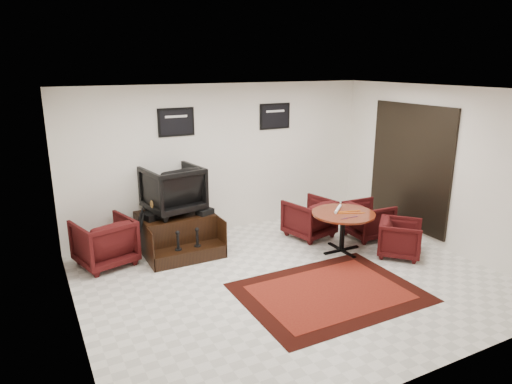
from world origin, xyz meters
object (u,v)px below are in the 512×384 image
meeting_table (343,217)px  table_chair_back (309,216)px  table_chair_window (368,218)px  table_chair_corner (400,237)px  shine_chair (173,187)px  shine_podium (177,233)px  armchair_side (104,240)px

meeting_table → table_chair_back: (-0.11, 0.86, -0.22)m
meeting_table → table_chair_back: bearing=97.3°
table_chair_window → table_chair_corner: 0.93m
meeting_table → table_chair_corner: size_ratio=1.56×
table_chair_back → table_chair_window: 1.10m
shine_chair → table_chair_window: shine_chair is taller
shine_podium → table_chair_back: size_ratio=1.61×
meeting_table → table_chair_corner: meeting_table is taller
shine_chair → meeting_table: shine_chair is taller
shine_chair → table_chair_window: (3.35, -1.21, -0.73)m
meeting_table → table_chair_window: size_ratio=1.44×
shine_podium → shine_chair: (0.00, 0.14, 0.80)m
meeting_table → shine_podium: bearing=151.1°
shine_chair → table_chair_back: shine_chair is taller
shine_podium → armchair_side: 1.24m
table_chair_window → meeting_table: bearing=112.6°
shine_podium → shine_chair: 0.81m
shine_chair → armchair_side: 1.41m
shine_chair → table_chair_window: size_ratio=1.24×
armchair_side → table_chair_corner: armchair_side is taller
table_chair_corner → table_chair_back: bearing=76.4°
shine_chair → meeting_table: (2.50, -1.52, -0.48)m
meeting_table → table_chair_window: bearing=20.1°
shine_podium → meeting_table: meeting_table is taller
meeting_table → table_chair_back: size_ratio=1.35×
meeting_table → table_chair_window: (0.85, 0.31, -0.24)m
table_chair_corner → meeting_table: bearing=96.8°
table_chair_back → table_chair_corner: size_ratio=1.16×
armchair_side → table_chair_window: 4.69m
shine_podium → armchair_side: (-1.23, -0.06, 0.13)m
table_chair_back → table_chair_window: bearing=137.2°
table_chair_back → table_chair_window: (0.96, -0.55, -0.03)m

